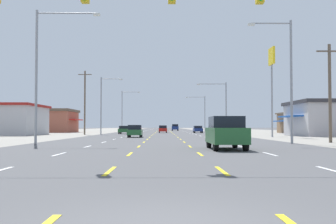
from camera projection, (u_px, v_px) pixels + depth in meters
The scene contains 26 objects.
ground_plane at pixel (164, 134), 71.50m from camera, with size 572.00×572.00×0.00m, color #4C4C4F.
lot_apron_left at pixel (24, 134), 71.20m from camera, with size 28.00×440.00×0.01m, color gray.
lot_apron_right at pixel (302, 134), 71.79m from camera, with size 28.00×440.00×0.01m, color gray.
lane_markings at pixel (163, 131), 109.97m from camera, with size 10.64×227.60×0.01m.
signal_span_wire at pixel (167, 33), 16.00m from camera, with size 26.92×0.53×8.54m.
suv_inner_right_nearest at pixel (226, 132), 24.24m from camera, with size 1.98×4.90×1.98m.
hatchback_inner_left_near at pixel (135, 131), 50.28m from camera, with size 1.72×3.90×1.54m.
sedan_far_right_mid at pixel (220, 131), 52.04m from camera, with size 1.80×4.50×1.46m.
sedan_far_left_midfar at pixel (124, 130), 72.59m from camera, with size 1.80×4.50×1.46m.
sedan_far_right_far at pixel (198, 129), 83.83m from camera, with size 1.80×4.50×1.46m.
hatchback_center_turn_farther at pixel (163, 129), 83.86m from camera, with size 1.72×3.90×1.54m.
sedan_far_left_farthest at pixel (135, 129), 102.04m from camera, with size 1.80×4.50×1.46m.
suv_inner_right_distant_a at pixel (175, 127), 121.96m from camera, with size 1.98×4.90×1.98m.
storefront_left_row_1 at pixel (1, 120), 63.04m from camera, with size 12.42×12.21×4.78m.
storefront_left_row_2 at pixel (44, 121), 90.49m from camera, with size 14.80×12.49×5.15m.
storefront_right_row_1 at pixel (336, 118), 58.10m from camera, with size 13.69×11.43×5.02m.
storefront_right_row_2 at pixel (311, 123), 79.48m from camera, with size 11.68×13.79×4.18m.
pole_sign_right_row_1 at pixel (272, 68), 51.57m from camera, with size 0.24×2.36×11.48m.
streetlight_left_row_0 at pixel (43, 65), 31.90m from camera, with size 5.12×0.26×10.66m.
streetlight_right_row_0 at pixel (287, 73), 32.11m from camera, with size 3.55×0.26×9.90m.
streetlight_left_row_1 at pixel (103, 102), 65.09m from camera, with size 3.55×0.26×9.34m.
streetlight_right_row_1 at pixel (222, 103), 65.32m from camera, with size 4.85×0.26×8.51m.
streetlight_left_row_2 at pixel (124, 108), 98.34m from camera, with size 4.46×0.26×10.02m.
streetlight_right_row_2 at pixel (203, 111), 98.55m from camera, with size 4.83×0.26×8.77m.
utility_pole_right_row_0 at pixel (330, 91), 34.08m from camera, with size 2.20×0.26×8.37m.
utility_pole_left_row_1 at pixel (85, 101), 65.95m from camera, with size 2.20×0.26×10.48m.
Camera 1 is at (-0.09, -5.59, 1.40)m, focal length 43.04 mm.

